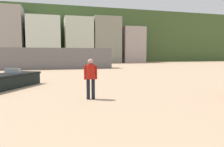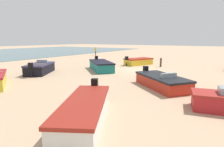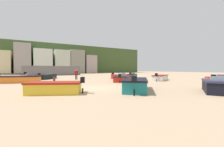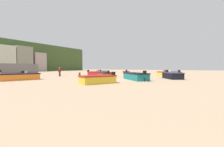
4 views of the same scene
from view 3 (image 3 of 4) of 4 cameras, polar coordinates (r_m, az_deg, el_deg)
ground_plane at (r=12.71m, az=-5.97°, el=-5.70°), size 160.00×160.00×0.00m
headland_hill at (r=77.89m, az=-25.40°, el=4.78°), size 90.00×32.00×12.20m
harbor_pier at (r=41.87m, az=-22.46°, el=1.04°), size 14.29×2.40×2.55m
townhouse_far_left at (r=59.62m, az=-37.83°, el=3.43°), size 5.91×6.55×7.67m
townhouse_left at (r=58.70m, az=-31.88°, el=4.95°), size 4.97×5.83×10.52m
townhouse_centre_left at (r=58.28m, az=-25.80°, el=4.30°), size 6.13×5.03×8.98m
townhouse_centre_right at (r=59.02m, az=-19.31°, el=4.35°), size 5.44×5.02×9.02m
townhouse_right at (r=61.02m, az=-14.13°, el=4.46°), size 5.50×6.60×9.36m
townhouse_far_right at (r=62.79m, az=-9.04°, el=3.58°), size 4.65×6.77×7.53m
boat_cream_0 at (r=29.10m, az=-34.83°, el=-0.93°), size 4.74×4.40×1.24m
boat_teal_1 at (r=11.25m, az=9.50°, el=-4.32°), size 4.17×4.44×1.22m
boat_orange_2 at (r=20.48m, az=-32.62°, el=-1.95°), size 4.68×2.47×1.15m
boat_yellow_3 at (r=10.35m, az=-21.68°, el=-5.23°), size 3.79×2.89×1.11m
boat_red_4 at (r=19.04m, az=3.86°, el=-2.06°), size 3.87×4.20×1.08m
boat_red_6 at (r=23.57m, az=3.38°, el=-1.33°), size 2.06×3.82×1.09m
boat_black_7 at (r=12.54m, az=36.40°, el=-4.01°), size 3.84×3.31×1.20m
boat_black_8 at (r=26.69m, az=-24.51°, el=-1.17°), size 3.70×4.88×1.06m
boat_teal_9 at (r=28.06m, az=8.00°, el=-0.89°), size 3.82×3.76×1.07m
boat_white_10 at (r=22.46m, az=18.73°, el=-1.55°), size 4.50×3.37×1.12m
mooring_post_near_water at (r=13.18m, az=-22.02°, el=-3.35°), size 0.20×0.20×1.00m
beach_walker_foreground at (r=23.53m, az=-14.06°, el=-0.03°), size 0.53×0.35×1.62m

